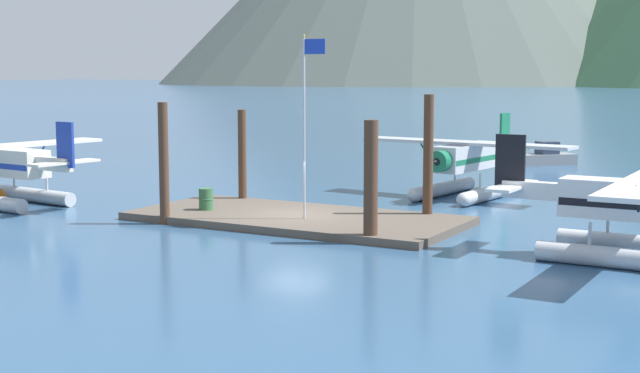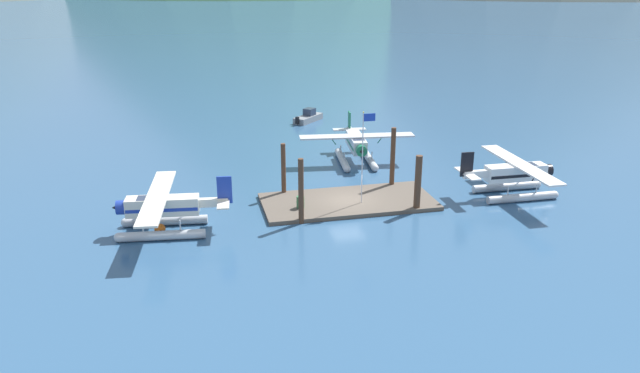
% 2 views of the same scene
% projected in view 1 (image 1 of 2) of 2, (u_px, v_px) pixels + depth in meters
% --- Properties ---
extents(ground_plane, '(1200.00, 1200.00, 0.00)m').
position_uv_depth(ground_plane, '(296.00, 222.00, 35.11)').
color(ground_plane, '#2D5175').
extents(dock_platform, '(13.03, 6.05, 0.30)m').
position_uv_depth(dock_platform, '(296.00, 218.00, 35.09)').
color(dock_platform, brown).
rests_on(dock_platform, ground).
extents(piling_near_left, '(0.38, 0.38, 4.74)m').
position_uv_depth(piling_near_left, '(164.00, 164.00, 34.32)').
color(piling_near_left, '#4C3323').
rests_on(piling_near_left, ground).
extents(piling_near_right, '(0.49, 0.49, 4.27)m').
position_uv_depth(piling_near_right, '(371.00, 182.00, 30.40)').
color(piling_near_right, '#4C3323').
rests_on(piling_near_right, ground).
extents(piling_far_left, '(0.37, 0.37, 4.25)m').
position_uv_depth(piling_far_left, '(242.00, 157.00, 39.44)').
color(piling_far_left, '#4C3323').
rests_on(piling_far_left, ground).
extents(piling_far_right, '(0.39, 0.39, 5.02)m').
position_uv_depth(piling_far_right, '(428.00, 158.00, 35.00)').
color(piling_far_right, '#4C3323').
rests_on(piling_far_right, ground).
extents(flagpole, '(0.95, 0.10, 6.97)m').
position_uv_depth(flagpole, '(307.00, 107.00, 33.42)').
color(flagpole, silver).
rests_on(flagpole, dock_platform).
extents(fuel_drum, '(0.62, 0.62, 0.88)m').
position_uv_depth(fuel_drum, '(206.00, 199.00, 36.23)').
color(fuel_drum, '#33663D').
rests_on(fuel_drum, dock_platform).
extents(seaplane_silver_bow_right, '(10.49, 7.95, 3.84)m').
position_uv_depth(seaplane_silver_bow_right, '(467.00, 164.00, 41.76)').
color(seaplane_silver_bow_right, '#B7BABF').
rests_on(seaplane_silver_bow_right, ground).
extents(seaplane_cream_port_aft, '(7.95, 10.49, 3.84)m').
position_uv_depth(seaplane_cream_port_aft, '(5.00, 170.00, 39.41)').
color(seaplane_cream_port_aft, '#B7BABF').
rests_on(seaplane_cream_port_aft, ground).
extents(boat_grey_open_north, '(4.02, 4.04, 1.50)m').
position_uv_depth(boat_grey_open_north, '(545.00, 157.00, 56.95)').
color(boat_grey_open_north, gray).
rests_on(boat_grey_open_north, ground).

